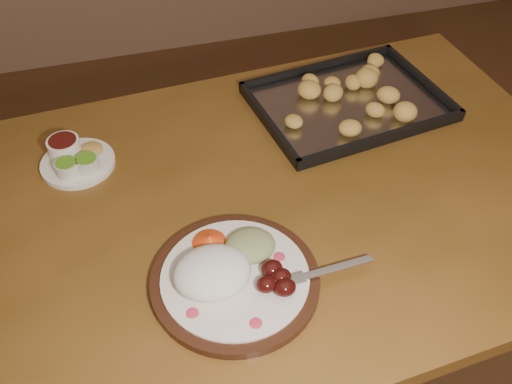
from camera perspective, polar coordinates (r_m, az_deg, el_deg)
name	(u,v)px	position (r m, az deg, el deg)	size (l,w,h in m)	color
dining_table	(244,233)	(1.23, -1.21, -4.15)	(1.56, 1.00, 0.75)	brown
dinner_plate	(231,274)	(1.02, -2.49, -8.16)	(0.40, 0.30, 0.07)	black
condiment_saucer	(75,158)	(1.29, -17.68, 3.24)	(0.16, 0.16, 0.05)	white
baking_tray	(348,101)	(1.42, 9.23, 9.00)	(0.48, 0.38, 0.05)	black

